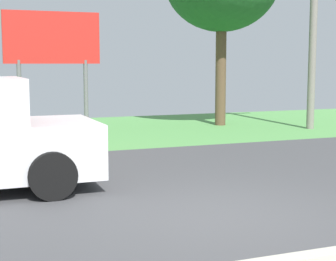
# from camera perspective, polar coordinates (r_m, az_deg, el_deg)

# --- Properties ---
(ground_plane) EXTENTS (40.00, 22.00, 0.20)m
(ground_plane) POSITION_cam_1_polar(r_m,az_deg,el_deg) (10.39, -1.87, -4.96)
(ground_plane) COLOR #424244
(utility_pole) EXTENTS (1.80, 0.24, 7.04)m
(utility_pole) POSITION_cam_1_polar(r_m,az_deg,el_deg) (18.14, 15.04, 11.85)
(utility_pole) COLOR gray
(utility_pole) RESTS_ON ground_plane
(roadside_billboard) EXTENTS (2.60, 0.12, 3.50)m
(roadside_billboard) POSITION_cam_1_polar(r_m,az_deg,el_deg) (15.19, -12.05, 8.57)
(roadside_billboard) COLOR slate
(roadside_billboard) RESTS_ON ground_plane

